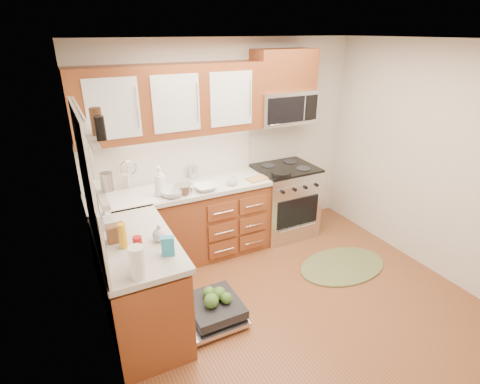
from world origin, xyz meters
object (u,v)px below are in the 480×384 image
bowl_b (172,193)px  dishwasher (211,311)px  cutting_board (257,179)px  bowl_a (206,188)px  sink (136,207)px  paper_towel_roll (137,262)px  cup (232,181)px  stock_pot (183,189)px  upper_cabinets (171,101)px  microwave (283,107)px  rug (342,266)px  skillet (281,174)px  range (284,201)px

bowl_b → dishwasher: bearing=-88.6°
cutting_board → bowl_b: (-1.06, -0.03, 0.03)m
bowl_a → sink: bearing=167.3°
bowl_a → cutting_board: bearing=2.2°
sink → paper_towel_roll: bearing=-100.8°
paper_towel_roll → cup: paper_towel_roll is taller
stock_pot → bowl_a: 0.26m
paper_towel_roll → upper_cabinets: bearing=63.3°
upper_cabinets → cutting_board: (0.91, -0.30, -0.94)m
stock_pot → microwave: bearing=11.9°
microwave → bowl_a: 1.43m
rug → stock_pot: stock_pot is taller
microwave → rug: microwave is taller
skillet → paper_towel_roll: bearing=-148.4°
sink → dishwasher: (0.39, -1.12, -0.70)m
stock_pot → paper_towel_roll: paper_towel_roll is taller
upper_cabinets → range: (1.41, -0.15, -1.40)m
bowl_b → cup: bearing=0.0°
cutting_board → bowl_b: bowl_b is taller
stock_pot → cutting_board: (0.94, 0.03, -0.05)m
rug → paper_towel_roll: paper_towel_roll is taller
stock_pot → cup: stock_pot is taller
dishwasher → stock_pot: stock_pot is taller
microwave → skillet: size_ratio=3.20×
skillet → cutting_board: skillet is taller
cutting_board → dishwasher: bearing=-136.8°
paper_towel_roll → bowl_b: 1.43m
rug → stock_pot: 2.07m
sink → rug: (2.11, -1.01, -0.79)m
sink → cutting_board: 1.44m
sink → stock_pot: (0.49, -0.17, 0.18)m
rug → cutting_board: cutting_board is taller
dishwasher → paper_towel_roll: size_ratio=2.81×
upper_cabinets → stock_pot: upper_cabinets is taller
skillet → cutting_board: bearing=166.1°
cutting_board → paper_towel_roll: (-1.71, -1.30, 0.12)m
sink → bowl_a: bowl_a is taller
skillet → range: bearing=46.5°
upper_cabinets → bowl_a: (0.23, -0.32, -0.92)m
microwave → cutting_board: microwave is taller
paper_towel_roll → bowl_b: (0.64, 1.27, -0.09)m
skillet → stock_pot: size_ratio=1.23×
rug → cup: (-1.03, 0.84, 0.96)m
stock_pot → cup: size_ratio=1.58×
microwave → bowl_b: microwave is taller
upper_cabinets → cutting_board: size_ratio=8.03×
sink → cup: (1.08, -0.17, 0.17)m
cup → range: bearing=12.0°
sink → stock_pot: stock_pot is taller
rug → bowl_b: size_ratio=4.49×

